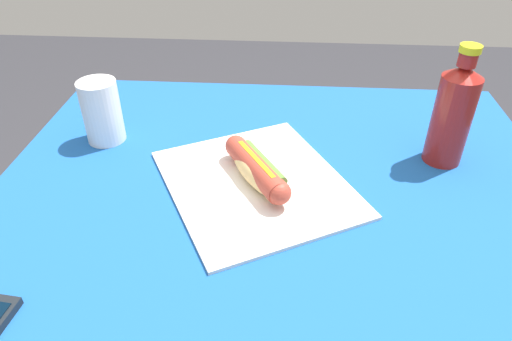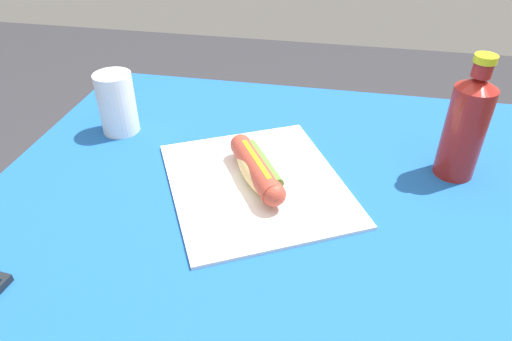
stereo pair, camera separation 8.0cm
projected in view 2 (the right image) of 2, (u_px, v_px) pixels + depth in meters
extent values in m
cylinder|color=brown|center=(157.00, 221.00, 1.35)|extent=(0.07, 0.07, 0.75)
cylinder|color=brown|center=(435.00, 258.00, 1.23)|extent=(0.07, 0.07, 0.75)
cube|color=brown|center=(270.00, 220.00, 0.77)|extent=(0.90, 0.94, 0.03)
cube|color=#19519E|center=(270.00, 212.00, 0.76)|extent=(0.96, 1.00, 0.00)
cube|color=silver|center=(256.00, 183.00, 0.81)|extent=(0.43, 0.41, 0.01)
ellipsoid|color=#E5BC75|center=(256.00, 171.00, 0.80)|extent=(0.16, 0.12, 0.05)
cylinder|color=#A83D2D|center=(256.00, 168.00, 0.80)|extent=(0.16, 0.12, 0.04)
sphere|color=#A83D2D|center=(274.00, 195.00, 0.73)|extent=(0.04, 0.04, 0.04)
sphere|color=#A83D2D|center=(241.00, 145.00, 0.86)|extent=(0.04, 0.04, 0.04)
cube|color=yellow|center=(256.00, 159.00, 0.79)|extent=(0.11, 0.07, 0.00)
cylinder|color=#568433|center=(264.00, 163.00, 0.80)|extent=(0.12, 0.09, 0.02)
cylinder|color=maroon|center=(464.00, 133.00, 0.80)|extent=(0.07, 0.07, 0.17)
cone|color=maroon|center=(479.00, 82.00, 0.74)|extent=(0.07, 0.07, 0.02)
cylinder|color=maroon|center=(483.00, 70.00, 0.73)|extent=(0.03, 0.03, 0.02)
cylinder|color=yellow|center=(486.00, 59.00, 0.72)|extent=(0.04, 0.04, 0.01)
cylinder|color=white|center=(117.00, 103.00, 0.94)|extent=(0.07, 0.07, 0.13)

